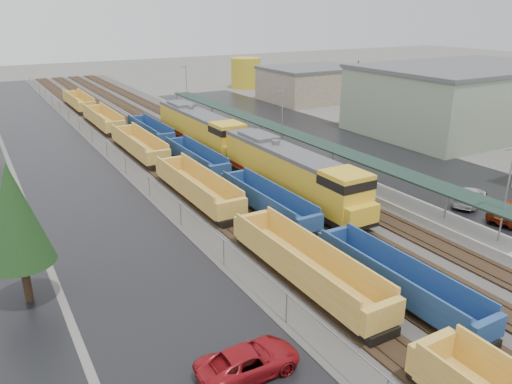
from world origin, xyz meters
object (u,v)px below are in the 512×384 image
locomotive_trail (200,129)px  parked_car_east_c (470,196)px  well_string_yellow (197,188)px  locomotive_lead (292,173)px  well_string_blue (321,235)px  storage_tank (246,73)px  parked_car_west_c (249,361)px

locomotive_trail → parked_car_east_c: locomotive_trail is taller
locomotive_trail → parked_car_east_c: (13.51, -30.39, -1.83)m
well_string_yellow → locomotive_lead: bearing=-26.9°
well_string_blue → storage_tank: bearing=65.0°
locomotive_trail → well_string_yellow: 18.79m
well_string_yellow → parked_car_east_c: 25.37m
parked_car_east_c → locomotive_lead: bearing=31.4°
storage_tank → parked_car_east_c: (-17.01, -73.66, -2.57)m
well_string_yellow → parked_car_east_c: (21.51, -13.44, -0.46)m
well_string_blue → parked_car_east_c: (17.51, 0.47, -0.34)m
locomotive_lead → storage_tank: size_ratio=3.27×
well_string_yellow → parked_car_east_c: bearing=-32.0°
locomotive_lead → well_string_yellow: size_ratio=0.18×
parked_car_west_c → parked_car_east_c: bearing=-71.6°
locomotive_trail → locomotive_lead: bearing=-90.0°
locomotive_trail → well_string_blue: (-4.00, -30.86, -1.50)m
locomotive_trail → storage_tank: 52.96m
locomotive_trail → parked_car_west_c: (-15.42, -40.19, -1.87)m
well_string_yellow → storage_tank: 71.52m
locomotive_lead → well_string_yellow: 9.07m
well_string_yellow → well_string_blue: size_ratio=1.31×
storage_tank → parked_car_west_c: size_ratio=1.26×
well_string_blue → parked_car_east_c: 17.52m
locomotive_lead → well_string_blue: size_ratio=0.24×
well_string_blue → storage_tank: size_ratio=13.71×
locomotive_trail → parked_car_west_c: bearing=-111.0°
locomotive_trail → well_string_blue: size_ratio=0.24×
locomotive_lead → locomotive_trail: 21.00m
storage_tank → parked_car_west_c: storage_tank is taller
well_string_yellow → parked_car_east_c: well_string_yellow is taller
locomotive_lead → well_string_blue: (-4.00, -9.86, -1.50)m
parked_car_east_c → locomotive_trail: bearing=0.2°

